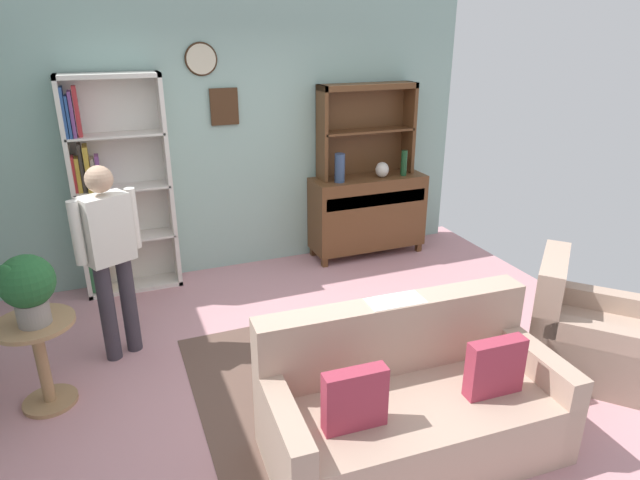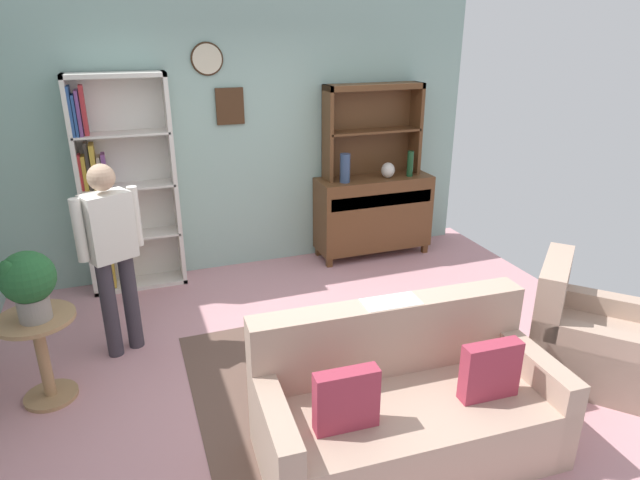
{
  "view_description": "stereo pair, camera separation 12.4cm",
  "coord_description": "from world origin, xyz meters",
  "px_view_note": "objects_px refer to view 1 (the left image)",
  "views": [
    {
      "loc": [
        -1.36,
        -3.42,
        2.48
      ],
      "look_at": [
        0.1,
        0.2,
        0.95
      ],
      "focal_mm": 30.6,
      "sensor_mm": 36.0,
      "label": 1
    },
    {
      "loc": [
        -1.24,
        -3.47,
        2.48
      ],
      "look_at": [
        0.1,
        0.2,
        0.95
      ],
      "focal_mm": 30.6,
      "sensor_mm": 36.0,
      "label": 2
    }
  ],
  "objects_px": {
    "sideboard": "(367,212)",
    "vase_tall": "(340,168)",
    "armchair_floral": "(580,334)",
    "potted_plant_large": "(26,286)",
    "coffee_table": "(377,321)",
    "plant_stand": "(40,354)",
    "bottle_wine": "(404,163)",
    "vase_round": "(382,170)",
    "bookshelf": "(113,190)",
    "person_reading": "(110,250)",
    "couch_floral": "(410,405)",
    "sideboard_hutch": "(366,117)",
    "book_stack": "(366,309)"
  },
  "relations": [
    {
      "from": "vase_tall",
      "to": "armchair_floral",
      "type": "relative_size",
      "value": 0.29
    },
    {
      "from": "vase_tall",
      "to": "coffee_table",
      "type": "bearing_deg",
      "value": -105.26
    },
    {
      "from": "bookshelf",
      "to": "book_stack",
      "type": "distance_m",
      "value": 2.72
    },
    {
      "from": "bookshelf",
      "to": "sideboard",
      "type": "xyz_separation_m",
      "value": [
        2.67,
        -0.09,
        -0.52
      ]
    },
    {
      "from": "bookshelf",
      "to": "bottle_wine",
      "type": "height_order",
      "value": "bookshelf"
    },
    {
      "from": "vase_round",
      "to": "bottle_wine",
      "type": "distance_m",
      "value": 0.27
    },
    {
      "from": "bottle_wine",
      "to": "vase_tall",
      "type": "bearing_deg",
      "value": 179.34
    },
    {
      "from": "vase_round",
      "to": "armchair_floral",
      "type": "relative_size",
      "value": 0.16
    },
    {
      "from": "sideboard_hutch",
      "to": "couch_floral",
      "type": "relative_size",
      "value": 0.6
    },
    {
      "from": "vase_tall",
      "to": "bottle_wine",
      "type": "height_order",
      "value": "vase_tall"
    },
    {
      "from": "vase_round",
      "to": "armchair_floral",
      "type": "xyz_separation_m",
      "value": [
        0.35,
        -2.6,
        -0.72
      ]
    },
    {
      "from": "potted_plant_large",
      "to": "coffee_table",
      "type": "distance_m",
      "value": 2.46
    },
    {
      "from": "sideboard",
      "to": "potted_plant_large",
      "type": "bearing_deg",
      "value": -153.03
    },
    {
      "from": "coffee_table",
      "to": "book_stack",
      "type": "height_order",
      "value": "book_stack"
    },
    {
      "from": "sideboard",
      "to": "armchair_floral",
      "type": "relative_size",
      "value": 1.2
    },
    {
      "from": "person_reading",
      "to": "book_stack",
      "type": "height_order",
      "value": "person_reading"
    },
    {
      "from": "bottle_wine",
      "to": "potted_plant_large",
      "type": "relative_size",
      "value": 0.59
    },
    {
      "from": "sideboard_hutch",
      "to": "vase_tall",
      "type": "distance_m",
      "value": 0.65
    },
    {
      "from": "armchair_floral",
      "to": "potted_plant_large",
      "type": "xyz_separation_m",
      "value": [
        -3.77,
        1.0,
        0.65
      ]
    },
    {
      "from": "sideboard",
      "to": "bottle_wine",
      "type": "distance_m",
      "value": 0.68
    },
    {
      "from": "bookshelf",
      "to": "person_reading",
      "type": "relative_size",
      "value": 1.35
    },
    {
      "from": "plant_stand",
      "to": "potted_plant_large",
      "type": "height_order",
      "value": "potted_plant_large"
    },
    {
      "from": "sideboard",
      "to": "vase_tall",
      "type": "height_order",
      "value": "vase_tall"
    },
    {
      "from": "potted_plant_large",
      "to": "couch_floral",
      "type": "bearing_deg",
      "value": -31.03
    },
    {
      "from": "armchair_floral",
      "to": "vase_tall",
      "type": "bearing_deg",
      "value": 108.62
    },
    {
      "from": "book_stack",
      "to": "vase_round",
      "type": "bearing_deg",
      "value": 59.39
    },
    {
      "from": "vase_tall",
      "to": "armchair_floral",
      "type": "bearing_deg",
      "value": -71.38
    },
    {
      "from": "coffee_table",
      "to": "bottle_wine",
      "type": "bearing_deg",
      "value": 55.84
    },
    {
      "from": "vase_tall",
      "to": "plant_stand",
      "type": "height_order",
      "value": "vase_tall"
    },
    {
      "from": "armchair_floral",
      "to": "coffee_table",
      "type": "distance_m",
      "value": 1.55
    },
    {
      "from": "potted_plant_large",
      "to": "armchair_floral",
      "type": "bearing_deg",
      "value": -14.88
    },
    {
      "from": "plant_stand",
      "to": "book_stack",
      "type": "xyz_separation_m",
      "value": [
        2.29,
        -0.36,
        0.07
      ]
    },
    {
      "from": "sideboard",
      "to": "potted_plant_large",
      "type": "relative_size",
      "value": 2.69
    },
    {
      "from": "vase_tall",
      "to": "potted_plant_large",
      "type": "bearing_deg",
      "value": -151.2
    },
    {
      "from": "couch_floral",
      "to": "book_stack",
      "type": "distance_m",
      "value": 0.98
    },
    {
      "from": "vase_round",
      "to": "potted_plant_large",
      "type": "distance_m",
      "value": 3.77
    },
    {
      "from": "vase_tall",
      "to": "person_reading",
      "type": "xyz_separation_m",
      "value": [
        -2.38,
        -1.08,
        -0.17
      ]
    },
    {
      "from": "person_reading",
      "to": "book_stack",
      "type": "distance_m",
      "value": 1.99
    },
    {
      "from": "sideboard_hutch",
      "to": "person_reading",
      "type": "height_order",
      "value": "sideboard_hutch"
    },
    {
      "from": "couch_floral",
      "to": "sideboard",
      "type": "bearing_deg",
      "value": 68.37
    },
    {
      "from": "couch_floral",
      "to": "plant_stand",
      "type": "xyz_separation_m",
      "value": [
        -2.13,
        1.31,
        0.09
      ]
    },
    {
      "from": "bookshelf",
      "to": "sideboard_hutch",
      "type": "xyz_separation_m",
      "value": [
        2.67,
        0.02,
        0.53
      ]
    },
    {
      "from": "vase_tall",
      "to": "vase_round",
      "type": "bearing_deg",
      "value": 1.49
    },
    {
      "from": "bookshelf",
      "to": "sideboard_hutch",
      "type": "height_order",
      "value": "bookshelf"
    },
    {
      "from": "couch_floral",
      "to": "coffee_table",
      "type": "xyz_separation_m",
      "value": [
        0.25,
        0.93,
        0.04
      ]
    },
    {
      "from": "vase_tall",
      "to": "person_reading",
      "type": "height_order",
      "value": "person_reading"
    },
    {
      "from": "bookshelf",
      "to": "coffee_table",
      "type": "xyz_separation_m",
      "value": [
        1.76,
        -2.1,
        -0.68
      ]
    },
    {
      "from": "armchair_floral",
      "to": "plant_stand",
      "type": "distance_m",
      "value": 3.92
    },
    {
      "from": "bookshelf",
      "to": "potted_plant_large",
      "type": "height_order",
      "value": "bookshelf"
    },
    {
      "from": "bottle_wine",
      "to": "person_reading",
      "type": "bearing_deg",
      "value": -161.25
    }
  ]
}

